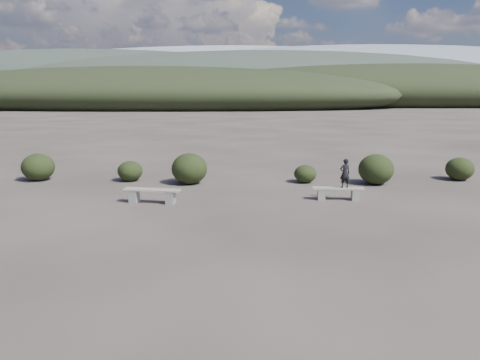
{
  "coord_description": "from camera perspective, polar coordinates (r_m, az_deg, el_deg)",
  "views": [
    {
      "loc": [
        0.23,
        -10.03,
        3.7
      ],
      "look_at": [
        -0.33,
        3.5,
        1.1
      ],
      "focal_mm": 35.0,
      "sensor_mm": 36.0,
      "label": 1
    }
  ],
  "objects": [
    {
      "name": "bench_right",
      "position": [
        16.37,
        11.89,
        -1.49
      ],
      "size": [
        1.74,
        0.39,
        0.43
      ],
      "rotation": [
        0.0,
        0.0,
        -0.02
      ],
      "color": "slate",
      "rests_on": "ground"
    },
    {
      "name": "shrub_e",
      "position": [
        21.6,
        25.22,
        1.24
      ],
      "size": [
        1.14,
        1.14,
        0.95
      ],
      "primitive_type": "ellipsoid",
      "color": "black",
      "rests_on": "ground"
    },
    {
      "name": "shrub_b",
      "position": [
        18.85,
        -6.19,
        1.39
      ],
      "size": [
        1.44,
        1.44,
        1.23
      ],
      "primitive_type": "ellipsoid",
      "color": "black",
      "rests_on": "ground"
    },
    {
      "name": "shrub_c",
      "position": [
        19.19,
        7.96,
        0.75
      ],
      "size": [
        0.91,
        0.91,
        0.72
      ],
      "primitive_type": "ellipsoid",
      "color": "black",
      "rests_on": "ground"
    },
    {
      "name": "shrub_f",
      "position": [
        21.2,
        -23.39,
        1.46
      ],
      "size": [
        1.33,
        1.33,
        1.13
      ],
      "primitive_type": "ellipsoid",
      "color": "black",
      "rests_on": "ground"
    },
    {
      "name": "shrub_a",
      "position": [
        19.87,
        -13.25,
        1.07
      ],
      "size": [
        1.02,
        1.02,
        0.84
      ],
      "primitive_type": "ellipsoid",
      "color": "black",
      "rests_on": "ground"
    },
    {
      "name": "shrub_d",
      "position": [
        19.42,
        16.25,
        1.27
      ],
      "size": [
        1.39,
        1.39,
        1.22
      ],
      "primitive_type": "ellipsoid",
      "color": "black",
      "rests_on": "ground"
    },
    {
      "name": "mountain_ridges",
      "position": [
        349.25,
        1.12,
        12.05
      ],
      "size": [
        500.0,
        400.0,
        56.0
      ],
      "color": "black",
      "rests_on": "ground"
    },
    {
      "name": "bench_left",
      "position": [
        15.85,
        -10.66,
        -1.75
      ],
      "size": [
        1.95,
        0.65,
        0.48
      ],
      "rotation": [
        0.0,
        0.0,
        -0.13
      ],
      "color": "slate",
      "rests_on": "ground"
    },
    {
      "name": "ground",
      "position": [
        10.7,
        1.0,
        -9.37
      ],
      "size": [
        1200.0,
        1200.0,
        0.0
      ],
      "primitive_type": "plane",
      "color": "#332B27",
      "rests_on": "ground"
    },
    {
      "name": "seated_person",
      "position": [
        16.27,
        12.66,
        0.81
      ],
      "size": [
        0.41,
        0.32,
        1.0
      ],
      "primitive_type": "imported",
      "rotation": [
        0.0,
        0.0,
        3.4
      ],
      "color": "black",
      "rests_on": "bench_right"
    }
  ]
}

